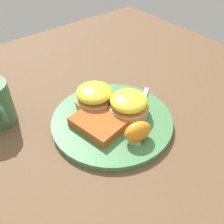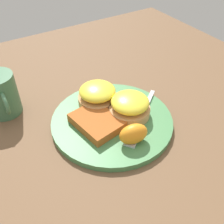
{
  "view_description": "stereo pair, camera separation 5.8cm",
  "coord_description": "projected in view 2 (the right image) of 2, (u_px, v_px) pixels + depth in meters",
  "views": [
    {
      "loc": [
        0.34,
        -0.28,
        0.41
      ],
      "look_at": [
        0.0,
        0.0,
        0.03
      ],
      "focal_mm": 42.0,
      "sensor_mm": 36.0,
      "label": 1
    },
    {
      "loc": [
        0.37,
        -0.23,
        0.41
      ],
      "look_at": [
        0.0,
        0.0,
        0.03
      ],
      "focal_mm": 42.0,
      "sensor_mm": 36.0,
      "label": 2
    }
  ],
  "objects": [
    {
      "name": "plate",
      "position": [
        112.0,
        121.0,
        0.6
      ],
      "size": [
        0.27,
        0.27,
        0.01
      ],
      "primitive_type": "cylinder",
      "color": "#47844C",
      "rests_on": "ground_plane"
    },
    {
      "name": "sandwich_benedict_right",
      "position": [
        98.0,
        95.0,
        0.62
      ],
      "size": [
        0.09,
        0.09,
        0.05
      ],
      "color": "tan",
      "rests_on": "plate"
    },
    {
      "name": "fork",
      "position": [
        141.0,
        120.0,
        0.59
      ],
      "size": [
        0.13,
        0.17,
        0.0
      ],
      "color": "silver",
      "rests_on": "plate"
    },
    {
      "name": "hashbrown_patty",
      "position": [
        97.0,
        122.0,
        0.57
      ],
      "size": [
        0.12,
        0.1,
        0.02
      ],
      "primitive_type": "cube",
      "rotation": [
        0.0,
        0.0,
        0.17
      ],
      "color": "#AC5622",
      "rests_on": "plate"
    },
    {
      "name": "cup",
      "position": [
        1.0,
        95.0,
        0.6
      ],
      "size": [
        0.11,
        0.08,
        0.1
      ],
      "color": "#42704C",
      "rests_on": "ground_plane"
    },
    {
      "name": "orange_wedge",
      "position": [
        134.0,
        134.0,
        0.52
      ],
      "size": [
        0.05,
        0.07,
        0.04
      ],
      "primitive_type": "ellipsoid",
      "rotation": [
        0.0,
        0.0,
        4.52
      ],
      "color": "orange",
      "rests_on": "plate"
    },
    {
      "name": "ground_plane",
      "position": [
        112.0,
        123.0,
        0.6
      ],
      "size": [
        1.1,
        1.1,
        0.0
      ],
      "primitive_type": "plane",
      "color": "brown"
    },
    {
      "name": "sandwich_benedict_left",
      "position": [
        130.0,
        106.0,
        0.59
      ],
      "size": [
        0.09,
        0.09,
        0.05
      ],
      "color": "tan",
      "rests_on": "plate"
    }
  ]
}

